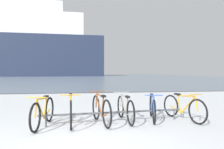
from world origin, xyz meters
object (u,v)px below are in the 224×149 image
object	(u,v)px
bicycle_1	(71,110)
bicycle_5	(183,108)
ferry_ship	(35,46)
bicycle_2	(101,110)
bicycle_3	(125,109)
bicycle_4	(152,108)
bicycle_0	(43,112)

from	to	relation	value
bicycle_1	bicycle_5	world-z (taller)	bicycle_1
ferry_ship	bicycle_2	bearing A→B (deg)	-77.05
bicycle_2	bicycle_3	size ratio (longest dim) A/B	1.01
bicycle_3	ferry_ship	size ratio (longest dim) A/B	0.04
bicycle_5	bicycle_2	bearing A→B (deg)	-177.94
bicycle_1	bicycle_3	bearing A→B (deg)	6.23
bicycle_2	bicycle_4	xyz separation A→B (m)	(1.48, 0.23, -0.03)
bicycle_4	bicycle_2	bearing A→B (deg)	-171.00
bicycle_1	bicycle_3	distance (m)	1.46
bicycle_2	bicycle_3	distance (m)	0.70
bicycle_3	ferry_ship	bearing A→B (deg)	103.53
bicycle_3	bicycle_4	world-z (taller)	bicycle_3
bicycle_0	bicycle_4	xyz separation A→B (m)	(2.92, 0.34, -0.01)
bicycle_4	bicycle_0	bearing A→B (deg)	-173.37
bicycle_0	bicycle_2	world-z (taller)	bicycle_2
bicycle_5	ferry_ship	size ratio (longest dim) A/B	0.04
bicycle_3	bicycle_4	xyz separation A→B (m)	(0.79, 0.07, -0.00)
bicycle_2	bicycle_0	bearing A→B (deg)	-175.82
bicycle_1	bicycle_2	size ratio (longest dim) A/B	1.05
bicycle_4	bicycle_1	bearing A→B (deg)	-174.25
bicycle_5	bicycle_1	bearing A→B (deg)	-178.59
bicycle_3	bicycle_5	xyz separation A→B (m)	(1.64, -0.08, 0.00)
ferry_ship	bicycle_1	bearing A→B (deg)	-77.68
bicycle_2	bicycle_4	distance (m)	1.49
bicycle_0	ferry_ship	size ratio (longest dim) A/B	0.04
bicycle_1	bicycle_3	xyz separation A→B (m)	(1.45, 0.16, -0.02)
bicycle_3	bicycle_4	size ratio (longest dim) A/B	1.02
bicycle_0	bicycle_5	bearing A→B (deg)	2.87
bicycle_3	bicycle_1	bearing A→B (deg)	-173.77
bicycle_0	bicycle_1	world-z (taller)	bicycle_1
bicycle_4	ferry_ship	distance (m)	69.51
bicycle_1	bicycle_5	xyz separation A→B (m)	(3.10, 0.08, -0.02)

